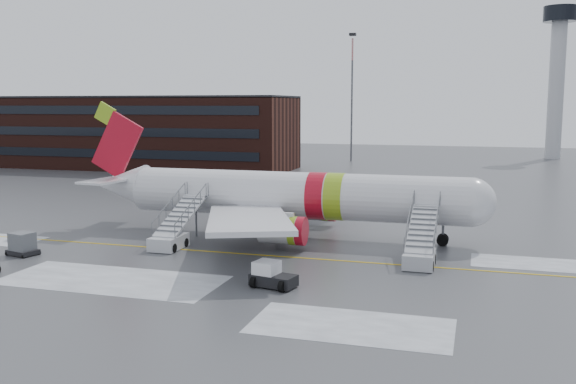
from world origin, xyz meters
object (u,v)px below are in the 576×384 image
(airstair_aft, at_px, (173,233))
(pushback_tug, at_px, (271,276))
(uld_container, at_px, (23,245))
(airliner, at_px, (284,195))
(airstair_fwd, at_px, (420,249))

(airstair_aft, height_order, pushback_tug, airstair_aft)
(uld_container, bearing_deg, pushback_tug, -7.42)
(pushback_tug, relative_size, uld_container, 1.26)
(airliner, bearing_deg, airstair_fwd, -28.97)
(airliner, relative_size, pushback_tug, 11.93)
(airstair_aft, bearing_deg, uld_container, -149.19)
(airliner, xyz_separation_m, airstair_aft, (-6.94, -6.54, -2.35))
(airstair_fwd, xyz_separation_m, airstair_aft, (-18.75, 0.00, 0.00))
(pushback_tug, bearing_deg, airstair_fwd, 45.06)
(uld_container, bearing_deg, airstair_fwd, 11.20)
(airstair_fwd, bearing_deg, pushback_tug, -134.94)
(airstair_fwd, height_order, airstair_aft, same)
(pushback_tug, height_order, uld_container, uld_container)
(airstair_aft, bearing_deg, airliner, 43.29)
(airliner, height_order, airstair_aft, airliner)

